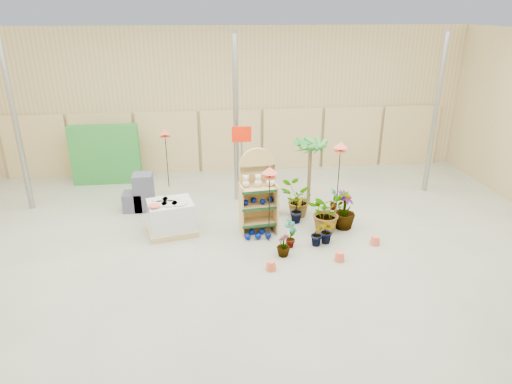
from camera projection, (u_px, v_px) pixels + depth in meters
room at (245, 150)px, 9.58m from camera, size 15.20×12.10×4.70m
display_shelf at (258, 194)px, 10.70m from camera, size 0.90×0.62×2.02m
teddy_bears at (259, 181)px, 10.48m from camera, size 0.74×0.19×0.31m
gazing_balls_shelf at (258, 201)px, 10.64m from camera, size 0.74×0.25×0.14m
gazing_balls_floor at (258, 234)px, 10.63m from camera, size 0.63×0.39×0.15m
pallet_stack at (171, 217)px, 10.74m from camera, size 1.29×1.15×0.82m
charcoal_planters at (140, 195)px, 11.95m from camera, size 0.80×0.50×1.00m
trellis_stock at (106, 155)px, 13.61m from camera, size 2.00×0.30×1.80m
offer_sign at (242, 150)px, 11.73m from camera, size 0.50×0.08×2.20m
bird_table_front at (270, 173)px, 9.85m from camera, size 0.34×0.34×1.80m
bird_table_right at (341, 148)px, 11.09m from camera, size 0.34×0.34×1.96m
bird_table_back at (165, 133)px, 13.01m from camera, size 0.34×0.34×1.78m
palm at (311, 146)px, 11.89m from camera, size 0.70×0.70×1.91m
potted_plant_0 at (290, 234)px, 10.09m from camera, size 0.42×0.42×0.67m
potted_plant_1 at (318, 234)px, 10.19m from camera, size 0.37×0.32×0.58m
potted_plant_2 at (326, 212)px, 10.78m from camera, size 1.21×1.19×1.01m
potted_plant_3 at (344, 210)px, 10.94m from camera, size 0.71×0.71×0.95m
potted_plant_4 at (334, 199)px, 11.98m from camera, size 0.34×0.39×0.62m
potted_plant_5 at (297, 210)px, 11.29m from camera, size 0.47×0.48×0.67m
potted_plant_6 at (297, 200)px, 11.56m from camera, size 0.82×0.72×0.91m
potted_plant_7 at (283, 245)px, 9.78m from camera, size 0.33×0.33×0.52m
potted_plant_9 at (327, 231)px, 10.27m from camera, size 0.42×0.43×0.61m
potted_plant_11 at (272, 202)px, 11.72m from camera, size 0.43×0.43×0.67m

